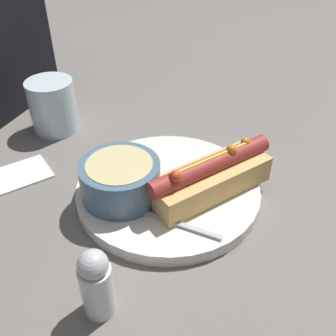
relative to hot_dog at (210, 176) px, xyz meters
name	(u,v)px	position (x,y,z in m)	size (l,w,h in m)	color
ground_plane	(168,195)	(-0.01, 0.06, -0.04)	(4.00, 4.00, 0.00)	slate
dinner_plate	(168,190)	(-0.01, 0.06, -0.03)	(0.25, 0.25, 0.02)	white
hot_dog	(210,176)	(0.00, 0.00, 0.00)	(0.17, 0.14, 0.06)	#DBAD60
soup_bowl	(120,178)	(-0.05, 0.11, 0.00)	(0.10, 0.10, 0.05)	slate
spoon	(128,206)	(-0.07, 0.09, -0.02)	(0.03, 0.17, 0.01)	#B7B7BC
drinking_glass	(53,106)	(0.08, 0.30, 0.00)	(0.08, 0.08, 0.09)	silver
napkin	(9,178)	(-0.06, 0.29, -0.04)	(0.13, 0.12, 0.01)	white
salt_shaker	(96,283)	(-0.20, 0.06, 0.00)	(0.03, 0.03, 0.09)	silver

